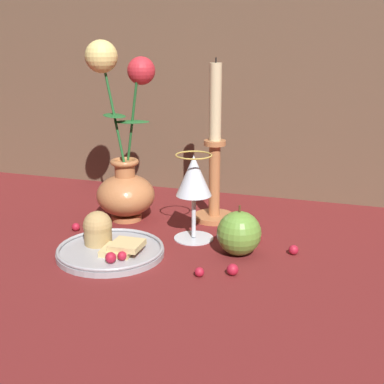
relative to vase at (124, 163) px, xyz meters
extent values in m
plane|color=maroon|center=(0.10, -0.09, -0.12)|extent=(2.40, 2.40, 0.00)
cylinder|color=#B77042|center=(0.00, 0.00, -0.11)|extent=(0.06, 0.06, 0.01)
ellipsoid|color=#B77042|center=(0.00, 0.00, -0.07)|extent=(0.12, 0.12, 0.08)
cylinder|color=#B77042|center=(0.00, 0.00, -0.02)|extent=(0.04, 0.04, 0.04)
torus|color=#B77042|center=(0.00, 0.00, 0.00)|extent=(0.06, 0.06, 0.01)
cylinder|color=#23662D|center=(-0.02, 0.00, 0.11)|extent=(0.04, 0.01, 0.21)
ellipsoid|color=#23662D|center=(-0.02, 0.00, 0.10)|extent=(0.08, 0.08, 0.00)
sphere|color=#EFD67A|center=(-0.04, 0.00, 0.21)|extent=(0.06, 0.06, 0.06)
cylinder|color=#23662D|center=(0.02, 0.01, 0.09)|extent=(0.04, 0.02, 0.18)
ellipsoid|color=#23662D|center=(0.02, 0.01, 0.08)|extent=(0.08, 0.06, 0.00)
sphere|color=red|center=(0.04, 0.02, 0.18)|extent=(0.05, 0.05, 0.05)
cylinder|color=#A3A3A8|center=(0.05, -0.18, -0.11)|extent=(0.19, 0.19, 0.01)
torus|color=#A3A3A8|center=(0.05, -0.18, -0.11)|extent=(0.18, 0.18, 0.01)
cylinder|color=tan|center=(0.02, -0.16, -0.09)|extent=(0.05, 0.05, 0.03)
sphere|color=tan|center=(0.02, -0.16, -0.07)|extent=(0.05, 0.05, 0.05)
cube|color=#DBBC7A|center=(0.07, -0.19, -0.10)|extent=(0.06, 0.06, 0.01)
cube|color=#DBBC7A|center=(0.09, -0.18, -0.09)|extent=(0.05, 0.05, 0.01)
sphere|color=#AD192D|center=(0.08, -0.23, -0.10)|extent=(0.02, 0.02, 0.02)
sphere|color=#AD192D|center=(0.09, -0.21, -0.10)|extent=(0.02, 0.02, 0.02)
sphere|color=#AD192D|center=(0.10, -0.18, -0.10)|extent=(0.02, 0.02, 0.02)
sphere|color=#AD192D|center=(0.10, -0.16, -0.10)|extent=(0.02, 0.02, 0.02)
cylinder|color=silver|center=(0.17, -0.06, -0.12)|extent=(0.07, 0.07, 0.00)
cylinder|color=silver|center=(0.17, -0.06, -0.07)|extent=(0.01, 0.01, 0.08)
cone|color=silver|center=(0.17, -0.06, 0.00)|extent=(0.07, 0.07, 0.07)
cone|color=gold|center=(0.17, -0.06, -0.01)|extent=(0.06, 0.06, 0.05)
torus|color=gold|center=(0.17, -0.06, 0.04)|extent=(0.07, 0.07, 0.00)
cylinder|color=#B77042|center=(0.17, 0.05, -0.11)|extent=(0.08, 0.08, 0.01)
cylinder|color=#B77042|center=(0.17, 0.05, -0.04)|extent=(0.02, 0.02, 0.15)
cylinder|color=#B77042|center=(0.17, 0.05, 0.04)|extent=(0.04, 0.04, 0.01)
cylinder|color=beige|center=(0.17, 0.05, 0.12)|extent=(0.02, 0.02, 0.15)
cylinder|color=black|center=(0.17, 0.05, 0.20)|extent=(0.00, 0.00, 0.01)
sphere|color=#669938|center=(0.26, -0.11, -0.08)|extent=(0.08, 0.08, 0.08)
cylinder|color=#4C3319|center=(0.26, -0.11, -0.03)|extent=(0.00, 0.00, 0.01)
sphere|color=#AD192D|center=(0.23, -0.21, -0.11)|extent=(0.02, 0.02, 0.02)
sphere|color=#AD192D|center=(0.28, -0.04, -0.11)|extent=(0.02, 0.02, 0.02)
sphere|color=#AD192D|center=(0.27, -0.19, -0.11)|extent=(0.02, 0.02, 0.02)
sphere|color=#AD192D|center=(-0.06, -0.09, -0.11)|extent=(0.02, 0.02, 0.02)
sphere|color=#AD192D|center=(0.36, -0.08, -0.11)|extent=(0.02, 0.02, 0.02)
camera|label=1|loc=(0.45, -0.95, 0.25)|focal=50.00mm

